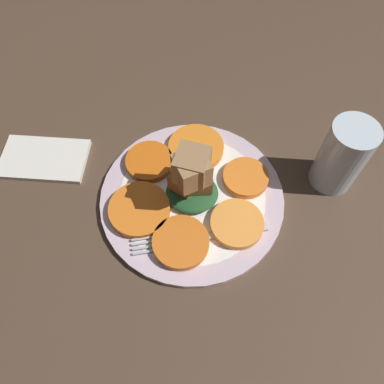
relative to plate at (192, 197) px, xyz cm
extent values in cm
cube|color=#4C3828|center=(0.00, 0.00, -1.52)|extent=(120.00, 120.00, 2.00)
cylinder|color=silver|center=(0.00, 0.00, -0.02)|extent=(26.94, 26.94, 1.00)
cylinder|color=white|center=(0.00, 0.00, 0.03)|extent=(21.55, 21.55, 1.00)
cylinder|color=orange|center=(-7.24, -3.14, 1.14)|extent=(8.72, 8.72, 1.12)
cylinder|color=orange|center=(-0.94, -7.67, 1.14)|extent=(7.75, 7.75, 1.12)
cylinder|color=#F9963A|center=(6.56, -4.33, 1.14)|extent=(7.45, 7.45, 1.12)
cylinder|color=orange|center=(7.75, 3.32, 1.14)|extent=(6.79, 6.79, 1.12)
cylinder|color=orange|center=(0.31, 8.30, 1.14)|extent=(8.64, 8.64, 1.12)
cylinder|color=orange|center=(-6.92, 5.10, 1.14)|extent=(7.24, 7.24, 1.12)
ellipsoid|color=#235128|center=(0.00, 0.00, 1.39)|extent=(7.61, 6.85, 1.61)
cube|color=brown|center=(0.82, 0.92, 4.01)|extent=(4.17, 4.17, 3.63)
cube|color=olive|center=(-1.27, 0.56, 3.79)|extent=(4.29, 4.29, 3.20)
cube|color=olive|center=(-0.59, 1.52, 3.94)|extent=(4.81, 4.81, 3.50)
cube|color=#9E754C|center=(-0.31, -0.05, 8.47)|extent=(4.95, 4.95, 4.19)
cube|color=#9E754C|center=(0.41, -0.66, 8.31)|extent=(5.55, 5.55, 4.08)
cube|color=#B2B2B7|center=(4.79, -5.75, 0.78)|extent=(12.33, 4.03, 0.40)
cube|color=#B2B2B7|center=(-1.98, -7.41, 0.78)|extent=(2.01, 2.60, 0.40)
cube|color=#B2B2B7|center=(-4.85, -9.15, 0.78)|extent=(4.83, 1.47, 0.40)
cube|color=#B2B2B7|center=(-5.01, -8.50, 0.78)|extent=(4.83, 1.47, 0.40)
cube|color=#B2B2B7|center=(-5.17, -7.85, 0.78)|extent=(4.83, 1.47, 0.40)
cube|color=#B2B2B7|center=(-5.33, -7.20, 0.78)|extent=(4.83, 1.47, 0.40)
cylinder|color=silver|center=(20.77, 5.28, 5.23)|extent=(6.44, 6.44, 11.49)
cube|color=silver|center=(-23.78, 5.25, -0.12)|extent=(13.36, 8.02, 0.80)
camera|label=1|loc=(2.04, -26.89, 48.14)|focal=35.00mm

